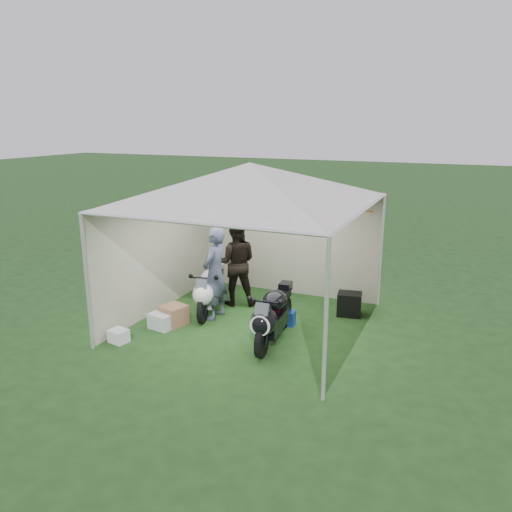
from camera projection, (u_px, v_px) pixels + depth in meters
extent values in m
plane|color=#1C3B17|center=(250.00, 324.00, 9.37)|extent=(80.00, 80.00, 0.00)
cylinder|color=silver|center=(87.00, 283.00, 8.08)|extent=(0.06, 0.06, 2.30)
cylinder|color=silver|center=(326.00, 322.00, 6.53)|extent=(0.06, 0.06, 2.30)
cylinder|color=silver|center=(207.00, 234.00, 11.62)|extent=(0.06, 0.06, 2.30)
cylinder|color=silver|center=(381.00, 251.00, 10.06)|extent=(0.06, 0.06, 2.30)
cube|color=beige|center=(288.00, 242.00, 10.84)|extent=(4.00, 0.02, 2.30)
cube|color=beige|center=(158.00, 254.00, 9.85)|extent=(0.02, 4.00, 2.30)
cube|color=beige|center=(359.00, 279.00, 8.30)|extent=(0.02, 4.00, 2.30)
pyramid|color=silver|center=(250.00, 183.00, 8.68)|extent=(5.66, 5.66, 0.70)
cube|color=#99A5B7|center=(220.00, 205.00, 11.28)|extent=(0.22, 0.02, 0.28)
cube|color=#99A5B7|center=(234.00, 206.00, 11.14)|extent=(0.22, 0.02, 0.28)
cube|color=#99A5B7|center=(248.00, 207.00, 11.01)|extent=(0.22, 0.01, 0.28)
cube|color=#99A5B7|center=(262.00, 208.00, 10.87)|extent=(0.22, 0.01, 0.28)
cube|color=#99A5B7|center=(220.00, 218.00, 11.36)|extent=(0.22, 0.02, 0.28)
cube|color=#99A5B7|center=(234.00, 219.00, 11.22)|extent=(0.22, 0.01, 0.28)
cube|color=#99A5B7|center=(248.00, 220.00, 11.09)|extent=(0.22, 0.02, 0.28)
cube|color=#99A5B7|center=(262.00, 222.00, 10.95)|extent=(0.22, 0.01, 0.28)
cylinder|color=#D8590C|center=(297.00, 206.00, 10.53)|extent=(3.20, 0.02, 0.02)
cylinder|color=black|center=(203.00, 309.00, 9.37)|extent=(0.22, 0.54, 0.53)
cylinder|color=black|center=(218.00, 288.00, 10.55)|extent=(0.26, 0.55, 0.53)
cube|color=silver|center=(210.00, 296.00, 9.90)|extent=(0.50, 0.89, 0.27)
ellipsoid|color=silver|center=(203.00, 294.00, 9.38)|extent=(0.52, 0.61, 0.44)
ellipsoid|color=silver|center=(211.00, 277.00, 9.89)|extent=(0.51, 0.63, 0.31)
cube|color=black|center=(215.00, 275.00, 10.24)|extent=(0.35, 0.57, 0.12)
cube|color=silver|center=(218.00, 267.00, 10.50)|extent=(0.25, 0.31, 0.16)
cube|color=black|center=(214.00, 283.00, 10.20)|extent=(0.21, 0.49, 0.09)
cube|color=#3F474C|center=(202.00, 284.00, 9.22)|extent=(0.24, 0.18, 0.19)
cylinder|color=black|center=(262.00, 341.00, 8.01)|extent=(0.14, 0.57, 0.56)
cylinder|color=black|center=(284.00, 312.00, 9.20)|extent=(0.19, 0.57, 0.56)
cube|color=black|center=(273.00, 322.00, 8.54)|extent=(0.39, 0.91, 0.28)
ellipsoid|color=black|center=(264.00, 321.00, 8.02)|extent=(0.47, 0.59, 0.47)
ellipsoid|color=black|center=(275.00, 300.00, 8.53)|extent=(0.46, 0.61, 0.33)
cube|color=black|center=(281.00, 296.00, 8.89)|extent=(0.29, 0.58, 0.13)
cube|color=black|center=(286.00, 287.00, 9.15)|extent=(0.23, 0.30, 0.17)
cube|color=maroon|center=(279.00, 306.00, 8.84)|extent=(0.14, 0.52, 0.09)
cube|color=#3F474C|center=(262.00, 309.00, 7.85)|extent=(0.23, 0.15, 0.20)
cylinder|color=white|center=(260.00, 326.00, 7.83)|extent=(0.34, 0.05, 0.34)
cube|color=blue|center=(285.00, 318.00, 9.33)|extent=(0.37, 0.25, 0.27)
imported|color=black|center=(236.00, 262.00, 10.19)|extent=(1.06, 0.96, 1.79)
imported|color=#515874|center=(215.00, 273.00, 9.46)|extent=(0.45, 0.67, 1.79)
cube|color=black|center=(349.00, 304.00, 9.75)|extent=(0.51, 0.44, 0.46)
cube|color=silver|center=(162.00, 321.00, 9.16)|extent=(0.47, 0.39, 0.29)
cube|color=#865E44|center=(174.00, 315.00, 9.30)|extent=(0.52, 0.52, 0.37)
cube|color=silver|center=(119.00, 336.00, 8.58)|extent=(0.35, 0.31, 0.22)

